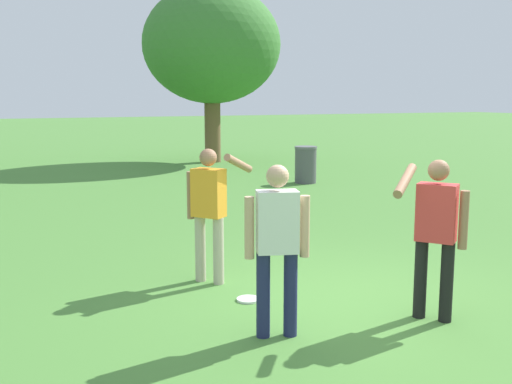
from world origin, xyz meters
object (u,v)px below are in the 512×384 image
person_bystander (277,239)px  person_catcher (436,227)px  tree_far_right (212,45)px  person_thrower (209,205)px  trash_can_beside_table (306,165)px  frisbee (248,299)px

person_bystander → person_catcher: bearing=-9.2°
person_catcher → tree_far_right: size_ratio=0.28×
person_thrower → trash_can_beside_table: 8.72m
trash_can_beside_table → tree_far_right: size_ratio=0.16×
person_thrower → person_catcher: (1.63, -2.12, 0.00)m
person_catcher → tree_far_right: 15.52m
frisbee → person_catcher: bearing=-41.3°
person_catcher → person_bystander: (-1.63, 0.27, -0.02)m
person_thrower → frisbee: size_ratio=6.26×
tree_far_right → person_thrower: bearing=-110.3°
person_thrower → person_bystander: 1.85m
trash_can_beside_table → frisbee: bearing=-122.8°
person_thrower → tree_far_right: (4.74, 12.79, 2.98)m
person_bystander → person_thrower: bearing=89.9°
person_thrower → person_catcher: bearing=-52.4°
frisbee → trash_can_beside_table: bearing=57.2°
frisbee → tree_far_right: (4.58, 13.61, 3.93)m
person_catcher → frisbee: size_ratio=6.26×
person_catcher → frisbee: 2.18m
tree_far_right → frisbee: bearing=-108.6°
person_catcher → trash_can_beside_table: person_catcher is taller
trash_can_beside_table → person_catcher: bearing=-111.3°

